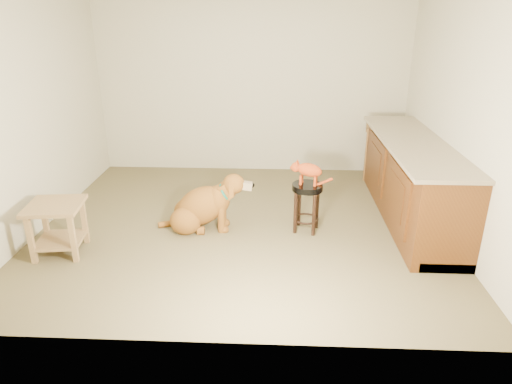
{
  "coord_description": "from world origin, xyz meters",
  "views": [
    {
      "loc": [
        0.38,
        -4.71,
        2.3
      ],
      "look_at": [
        0.16,
        -0.1,
        0.45
      ],
      "focal_mm": 32.0,
      "sensor_mm": 36.0,
      "label": 1
    }
  ],
  "objects_px": {
    "tabby_kitten": "(307,170)",
    "golden_retriever": "(203,207)",
    "wood_stool": "(379,151)",
    "padded_stool": "(307,198)",
    "side_table": "(57,221)"
  },
  "relations": [
    {
      "from": "wood_stool",
      "to": "side_table",
      "type": "relative_size",
      "value": 1.33
    },
    {
      "from": "wood_stool",
      "to": "golden_retriever",
      "type": "distance_m",
      "value": 2.91
    },
    {
      "from": "tabby_kitten",
      "to": "side_table",
      "type": "bearing_deg",
      "value": -151.94
    },
    {
      "from": "golden_retriever",
      "to": "padded_stool",
      "type": "bearing_deg",
      "value": -1.72
    },
    {
      "from": "padded_stool",
      "to": "tabby_kitten",
      "type": "relative_size",
      "value": 1.16
    },
    {
      "from": "padded_stool",
      "to": "golden_retriever",
      "type": "distance_m",
      "value": 1.16
    },
    {
      "from": "golden_retriever",
      "to": "tabby_kitten",
      "type": "bearing_deg",
      "value": -1.54
    },
    {
      "from": "padded_stool",
      "to": "side_table",
      "type": "bearing_deg",
      "value": -166.07
    },
    {
      "from": "side_table",
      "to": "tabby_kitten",
      "type": "distance_m",
      "value": 2.6
    },
    {
      "from": "tabby_kitten",
      "to": "wood_stool",
      "type": "bearing_deg",
      "value": 71.41
    },
    {
      "from": "tabby_kitten",
      "to": "golden_retriever",
      "type": "bearing_deg",
      "value": -165.54
    },
    {
      "from": "wood_stool",
      "to": "tabby_kitten",
      "type": "bearing_deg",
      "value": -122.59
    },
    {
      "from": "padded_stool",
      "to": "wood_stool",
      "type": "xyz_separation_m",
      "value": [
        1.13,
        1.79,
        0.01
      ]
    },
    {
      "from": "golden_retriever",
      "to": "side_table",
      "type": "bearing_deg",
      "value": -157.52
    },
    {
      "from": "wood_stool",
      "to": "golden_retriever",
      "type": "height_order",
      "value": "wood_stool"
    }
  ]
}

